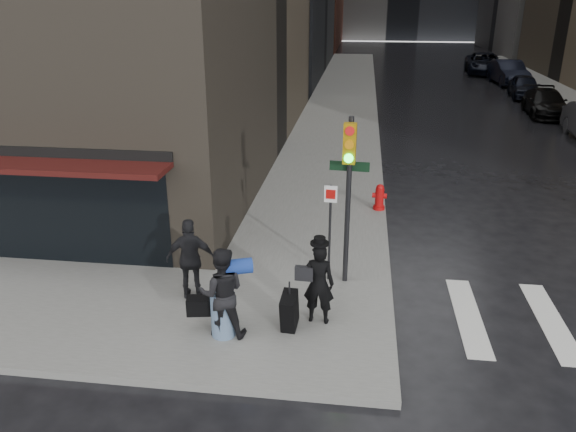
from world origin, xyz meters
name	(u,v)px	position (x,y,z in m)	size (l,w,h in m)	color
ground	(290,330)	(0.00, 0.00, 0.00)	(140.00, 140.00, 0.00)	black
sidewalk_left	(344,94)	(0.00, 27.00, 0.07)	(4.00, 50.00, 0.15)	slate
sidewalk_right	(567,99)	(13.50, 27.00, 0.07)	(3.00, 50.00, 0.15)	slate
man_overcoat	(313,288)	(0.41, 0.10, 0.91)	(0.98, 0.89, 1.81)	black
man_jeans	(222,293)	(-1.19, -0.52, 1.03)	(1.29, 0.81, 1.76)	black
man_greycoat	(191,259)	(-2.15, 0.77, 1.02)	(1.07, 0.56, 1.74)	black
traffic_light	(347,180)	(0.93, 1.82, 2.51)	(0.92, 0.44, 3.66)	black
fire_hydrant	(379,198)	(1.80, 6.46, 0.49)	(0.44, 0.34, 0.77)	#B70B0C
parked_car_3	(545,103)	(10.79, 22.10, 0.67)	(1.88, 4.63, 1.34)	black
parked_car_4	(524,86)	(11.10, 27.73, 0.69)	(1.62, 4.03, 1.37)	black
parked_car_5	(508,72)	(11.36, 33.35, 0.83)	(1.76, 5.06, 1.67)	black
parked_car_6	(484,63)	(10.76, 38.97, 0.81)	(2.69, 5.84, 1.62)	black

